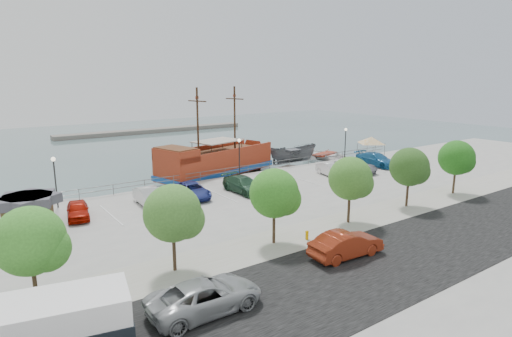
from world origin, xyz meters
TOP-DOWN VIEW (x-y plane):
  - ground at (0.00, 0.00)m, footprint 160.00×160.00m
  - land_slab at (0.00, -21.00)m, footprint 100.00×58.00m
  - street at (0.00, -16.00)m, footprint 100.00×8.00m
  - sidewalk at (0.00, -10.00)m, footprint 100.00×4.00m
  - seawall_railing at (0.00, 7.80)m, footprint 50.00×0.06m
  - far_shore at (10.00, 55.00)m, footprint 40.00×3.00m
  - pirate_ship at (1.43, 12.12)m, footprint 17.74×9.02m
  - patrol_boat at (11.74, 11.66)m, footprint 7.03×4.05m
  - speedboat at (17.34, 11.44)m, footprint 6.27×7.65m
  - dock_west at (-14.15, 9.20)m, footprint 7.13×4.17m
  - dock_mid at (7.35, 9.20)m, footprint 7.84×4.20m
  - dock_east at (15.23, 9.20)m, footprint 6.93×2.18m
  - shed at (-20.72, 1.53)m, footprint 3.98×3.98m
  - canopy_tent at (19.75, 5.47)m, footprint 4.85×4.85m
  - street_van at (-15.61, -14.73)m, footprint 5.50×2.54m
  - street_sedan at (-5.70, -14.18)m, footprint 4.90×1.98m
  - fire_hydrant at (-5.82, -10.80)m, footprint 0.23×0.23m
  - lamp_post_left at (-18.00, 6.50)m, footprint 0.36×0.36m
  - lamp_post_mid at (0.00, 6.50)m, footprint 0.36×0.36m
  - lamp_post_right at (16.00, 6.50)m, footprint 0.36×0.36m
  - tree_a at (-21.85, -10.07)m, footprint 3.30×3.20m
  - tree_b at (-14.85, -10.07)m, footprint 3.30×3.20m
  - tree_c at (-7.85, -10.07)m, footprint 3.30×3.20m
  - tree_d at (-0.85, -10.07)m, footprint 3.30×3.20m
  - tree_e at (6.15, -10.07)m, footprint 3.30×3.20m
  - tree_f at (13.15, -10.07)m, footprint 3.30×3.20m
  - parked_car_a at (-17.26, 2.67)m, footprint 2.28×4.14m
  - parked_car_b at (-11.51, 2.77)m, footprint 1.74×4.52m
  - parked_car_c at (-7.47, 2.73)m, footprint 2.74×5.07m
  - parked_car_d at (-2.73, 1.55)m, footprint 2.27×5.21m
  - parked_car_f at (8.83, 1.76)m, footprint 2.21×4.34m
  - parked_car_g at (12.47, 1.48)m, footprint 2.74×5.31m
  - parked_car_h at (17.00, 2.25)m, footprint 2.39×5.58m

SIDE VIEW (x-z plane):
  - ground at x=0.00m, z-range -1.00..-1.00m
  - dock_west at x=-14.15m, z-range -1.00..-0.61m
  - dock_east at x=15.23m, z-range -1.00..-0.61m
  - dock_mid at x=7.35m, z-range -1.00..-0.57m
  - land_slab at x=0.00m, z-range -1.20..0.00m
  - far_shore at x=10.00m, z-range -1.00..-0.20m
  - speedboat at x=17.34m, z-range -1.00..0.38m
  - street at x=0.00m, z-range -0.01..0.03m
  - sidewalk at x=0.00m, z-range -0.01..0.04m
  - patrol_boat at x=11.74m, z-range -1.00..1.56m
  - fire_hydrant at x=-5.82m, z-range 0.03..0.69m
  - seawall_railing at x=0.00m, z-range 0.03..1.03m
  - parked_car_a at x=-17.26m, z-range 0.00..1.33m
  - parked_car_c at x=-7.47m, z-range 0.00..1.35m
  - parked_car_f at x=8.83m, z-range 0.00..1.36m
  - parked_car_g at x=12.47m, z-range 0.00..1.43m
  - parked_car_b at x=-11.51m, z-range 0.00..1.47m
  - parked_car_d at x=-2.73m, z-range 0.00..1.49m
  - street_van at x=-15.61m, z-range 0.00..1.53m
  - street_sedan at x=-5.70m, z-range 0.00..1.58m
  - parked_car_h at x=17.00m, z-range 0.00..1.60m
  - pirate_ship at x=1.43m, z-range -4.65..6.33m
  - shed at x=-20.72m, z-range 0.09..2.73m
  - lamp_post_left at x=-18.00m, z-range 0.80..5.08m
  - lamp_post_mid at x=0.00m, z-range 0.80..5.08m
  - lamp_post_right at x=16.00m, z-range 0.80..5.08m
  - canopy_tent at x=19.75m, z-range 1.27..4.71m
  - tree_a at x=-21.85m, z-range 0.80..5.80m
  - tree_b at x=-14.85m, z-range 0.80..5.80m
  - tree_c at x=-7.85m, z-range 0.80..5.80m
  - tree_d at x=-0.85m, z-range 0.80..5.80m
  - tree_e at x=6.15m, z-range 0.80..5.80m
  - tree_f at x=13.15m, z-range 0.80..5.80m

